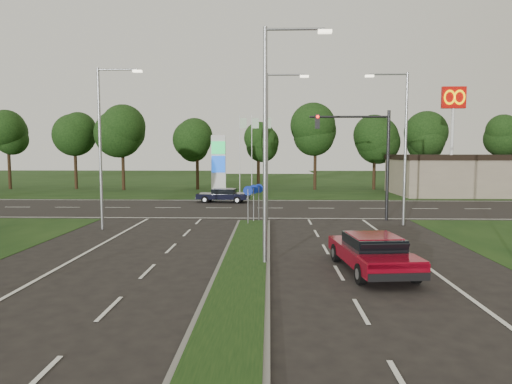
{
  "coord_description": "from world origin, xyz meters",
  "views": [
    {
      "loc": [
        0.98,
        -11.29,
        4.39
      ],
      "look_at": [
        0.23,
        13.49,
        2.2
      ],
      "focal_mm": 32.0,
      "sensor_mm": 36.0,
      "label": 1
    }
  ],
  "objects": [
    {
      "name": "streetlight_left_far",
      "position": [
        -8.3,
        14.0,
        5.08
      ],
      "size": [
        2.53,
        0.22,
        9.0
      ],
      "color": "gray",
      "rests_on": "ground"
    },
    {
      "name": "verge_far",
      "position": [
        0.0,
        55.0,
        0.0
      ],
      "size": [
        160.0,
        50.0,
        0.02
      ],
      "primitive_type": "cube",
      "color": "black",
      "rests_on": "ground"
    },
    {
      "name": "streetlight_right_far",
      "position": [
        8.8,
        16.0,
        5.08
      ],
      "size": [
        2.53,
        0.22,
        9.0
      ],
      "rotation": [
        0.0,
        0.0,
        3.14
      ],
      "color": "gray",
      "rests_on": "ground"
    },
    {
      "name": "cross_road",
      "position": [
        0.0,
        24.0,
        0.0
      ],
      "size": [
        160.0,
        12.0,
        0.02
      ],
      "primitive_type": "cube",
      "color": "black",
      "rests_on": "ground"
    },
    {
      "name": "median_kerb",
      "position": [
        0.0,
        4.0,
        0.06
      ],
      "size": [
        2.0,
        26.0,
        0.12
      ],
      "primitive_type": "cube",
      "color": "slate",
      "rests_on": "ground"
    },
    {
      "name": "treeline_far",
      "position": [
        0.1,
        39.93,
        6.83
      ],
      "size": [
        6.0,
        6.0,
        9.9
      ],
      "color": "black",
      "rests_on": "ground"
    },
    {
      "name": "commercial_building",
      "position": [
        22.0,
        36.0,
        2.0
      ],
      "size": [
        16.0,
        9.0,
        4.0
      ],
      "primitive_type": "cube",
      "color": "gray",
      "rests_on": "ground"
    },
    {
      "name": "traffic_signal",
      "position": [
        7.19,
        18.0,
        4.65
      ],
      "size": [
        5.1,
        0.42,
        7.0
      ],
      "color": "black",
      "rests_on": "ground"
    },
    {
      "name": "navy_sedan",
      "position": [
        -3.04,
        28.0,
        0.65
      ],
      "size": [
        4.58,
        2.3,
        1.21
      ],
      "rotation": [
        0.0,
        0.0,
        1.45
      ],
      "color": "black",
      "rests_on": "ground"
    },
    {
      "name": "mcdonalds_sign",
      "position": [
        18.0,
        31.97,
        7.99
      ],
      "size": [
        2.2,
        0.47,
        10.4
      ],
      "color": "silver",
      "rests_on": "ground"
    },
    {
      "name": "red_sedan",
      "position": [
        4.76,
        5.27,
        0.74
      ],
      "size": [
        2.59,
        5.2,
        1.38
      ],
      "rotation": [
        0.0,
        0.0,
        0.11
      ],
      "color": "maroon",
      "rests_on": "ground"
    },
    {
      "name": "streetlight_median_far",
      "position": [
        1.0,
        16.0,
        5.08
      ],
      "size": [
        2.53,
        0.22,
        9.0
      ],
      "color": "gray",
      "rests_on": "ground"
    },
    {
      "name": "ground",
      "position": [
        0.0,
        0.0,
        0.0
      ],
      "size": [
        160.0,
        160.0,
        0.0
      ],
      "primitive_type": "plane",
      "color": "black",
      "rests_on": "ground"
    },
    {
      "name": "gas_pylon",
      "position": [
        -3.79,
        33.05,
        3.2
      ],
      "size": [
        5.8,
        1.26,
        8.0
      ],
      "color": "silver",
      "rests_on": "ground"
    },
    {
      "name": "streetlight_median_near",
      "position": [
        1.0,
        6.0,
        5.08
      ],
      "size": [
        2.53,
        0.22,
        9.0
      ],
      "color": "gray",
      "rests_on": "ground"
    },
    {
      "name": "median_signs",
      "position": [
        0.0,
        16.4,
        1.71
      ],
      "size": [
        1.16,
        1.76,
        2.38
      ],
      "color": "gray",
      "rests_on": "ground"
    }
  ]
}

